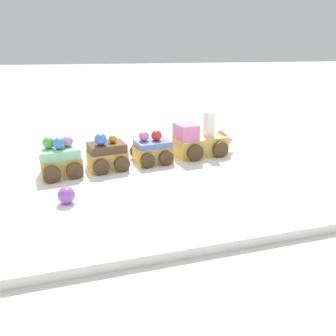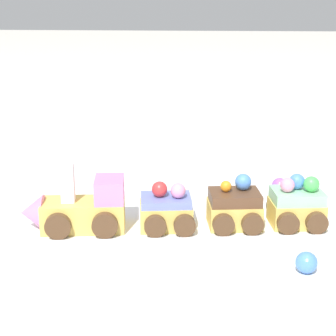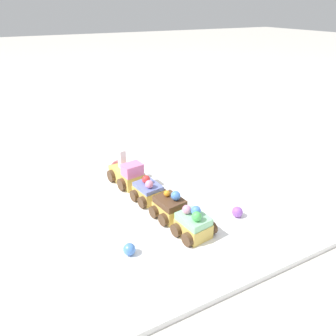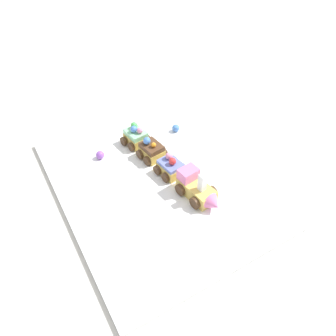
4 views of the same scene
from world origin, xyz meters
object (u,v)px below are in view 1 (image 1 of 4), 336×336
(cake_train_locomotive, at_px, (203,142))
(cake_car_blueberry, at_px, (151,151))
(gumball_blue, at_px, (66,146))
(gumball_purple, at_px, (66,195))
(cake_car_chocolate, at_px, (107,155))
(cake_car_mint, at_px, (60,160))

(cake_train_locomotive, bearing_deg, cake_car_blueberry, 179.91)
(gumball_blue, bearing_deg, gumball_purple, -89.59)
(gumball_blue, relative_size, gumball_purple, 0.98)
(cake_train_locomotive, relative_size, gumball_blue, 5.73)
(cake_car_chocolate, relative_size, gumball_blue, 3.30)
(cake_car_mint, distance_m, gumball_blue, 0.14)
(cake_train_locomotive, xyz_separation_m, gumball_blue, (-0.27, 0.10, -0.01))
(cake_train_locomotive, relative_size, cake_car_blueberry, 1.74)
(gumball_purple, bearing_deg, cake_car_blueberry, 42.83)
(cake_car_chocolate, bearing_deg, cake_train_locomotive, 0.11)
(cake_train_locomotive, bearing_deg, cake_car_chocolate, -179.89)
(cake_train_locomotive, distance_m, gumball_purple, 0.31)
(cake_car_chocolate, xyz_separation_m, cake_car_mint, (-0.08, -0.01, 0.00))
(cake_car_blueberry, distance_m, cake_car_chocolate, 0.08)
(cake_train_locomotive, bearing_deg, gumball_purple, -157.30)
(cake_train_locomotive, xyz_separation_m, cake_car_blueberry, (-0.11, -0.02, -0.00))
(cake_car_blueberry, xyz_separation_m, cake_car_mint, (-0.16, -0.02, 0.00))
(cake_car_chocolate, height_order, gumball_blue, cake_car_chocolate)
(cake_train_locomotive, distance_m, cake_car_mint, 0.28)
(cake_car_blueberry, height_order, cake_car_chocolate, cake_car_chocolate)
(cake_car_blueberry, xyz_separation_m, gumball_purple, (-0.15, -0.14, -0.01))
(gumball_purple, bearing_deg, gumball_blue, 90.41)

